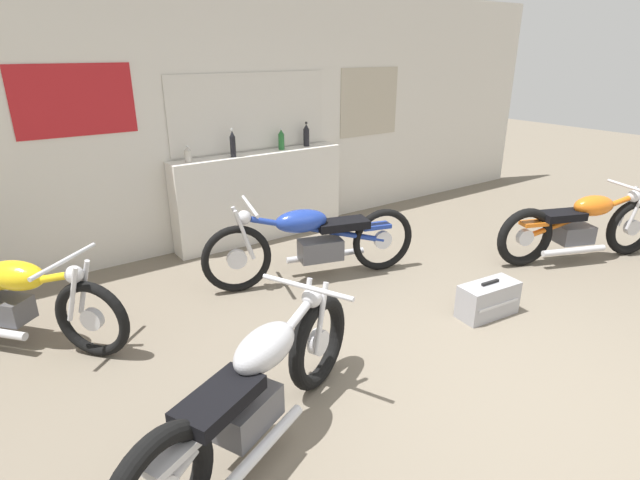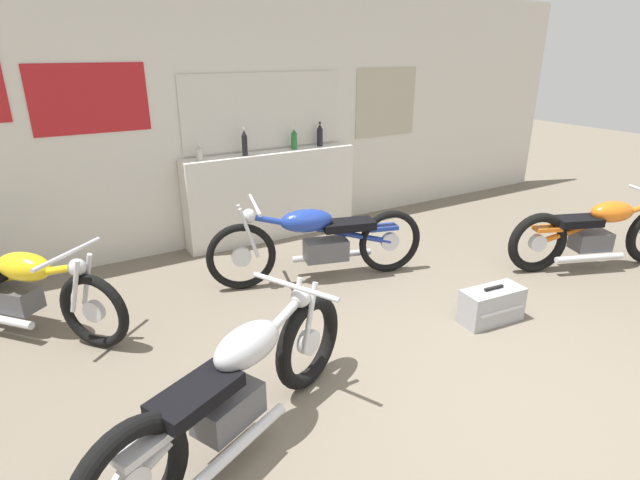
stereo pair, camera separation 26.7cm
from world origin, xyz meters
name	(u,v)px [view 2 (the right image)]	position (x,y,z in m)	size (l,w,h in m)	color
ground_plane	(502,409)	(0.00, 0.00, 0.00)	(24.00, 24.00, 0.00)	#706656
wall_back	(252,119)	(0.00, 3.76, 1.40)	(10.00, 0.07, 2.80)	silver
sill_counter	(273,195)	(0.14, 3.58, 0.52)	(2.11, 0.28, 1.04)	silver
bottle_leftmost	(200,153)	(-0.70, 3.57, 1.11)	(0.07, 0.07, 0.17)	#B7B2A8
bottle_left_center	(245,143)	(-0.20, 3.53, 1.18)	(0.06, 0.06, 0.31)	black
bottle_center	(294,139)	(0.46, 3.60, 1.15)	(0.07, 0.07, 0.26)	#23662D
bottle_right_center	(320,135)	(0.82, 3.61, 1.17)	(0.07, 0.07, 0.29)	black
motorcycle_yellow	(18,288)	(-2.55, 2.64, 0.39)	(1.39, 1.59, 0.77)	black
motorcycle_blue	(319,240)	(-0.01, 2.25, 0.42)	(2.09, 0.80, 0.84)	black
motorcycle_orange	(599,232)	(2.60, 1.02, 0.39)	(1.86, 0.91, 0.79)	black
motorcycle_silver	(236,389)	(-1.55, 0.58, 0.40)	(1.90, 1.01, 0.81)	black
hard_case_silver	(491,305)	(0.81, 0.81, 0.15)	(0.56, 0.29, 0.32)	#9E9EA3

